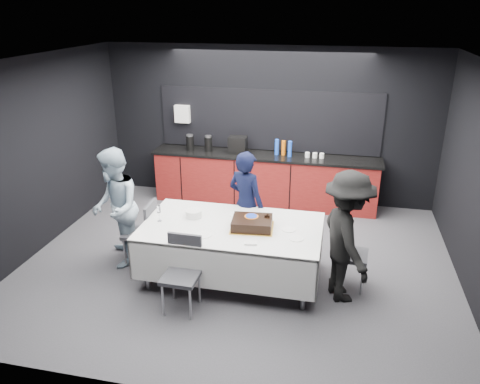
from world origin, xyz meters
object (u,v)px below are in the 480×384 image
Objects in this scene: plate_stack at (194,214)px; person_left at (115,208)px; party_table at (232,235)px; champagne_flute at (159,210)px; chair_near at (183,267)px; chair_left at (144,228)px; person_center at (246,204)px; cake_assembly at (252,223)px; person_right at (347,237)px; chair_right at (345,248)px.

person_left is (-1.11, -0.07, 0.01)m from plate_stack.
party_table is 10.55× the size of plate_stack.
champagne_flute is at bearing 51.77° from person_left.
party_table is at bearing 59.91° from chair_near.
person_left is at bearing 146.69° from chair_near.
plate_stack is 0.78m from chair_left.
champagne_flute is at bearing 62.14° from person_center.
chair_left is at bearing 47.79° from person_center.
person_left is (-0.70, 0.15, -0.10)m from champagne_flute.
chair_left is at bearing 134.56° from chair_near.
chair_near is (0.13, -0.88, -0.30)m from plate_stack.
person_left is at bearing 44.71° from person_center.
cake_assembly is 1.05m from chair_near.
cake_assembly reaches higher than plate_stack.
person_left reaches higher than champagne_flute.
person_left is at bearing 65.19° from person_right.
person_left is at bearing 177.49° from party_table.
party_table is at bearing 63.80° from person_right.
person_center is at bearing 42.83° from plate_stack.
chair_right is 0.59× the size of person_center.
person_left is (-1.94, 0.09, -0.01)m from cake_assembly.
chair_near is at bearing -81.58° from plate_stack.
champagne_flute is at bearing 128.90° from chair_near.
person_center is (0.47, 1.44, 0.25)m from chair_near.
person_center is (1.33, 0.57, 0.25)m from chair_left.
plate_stack is 0.24× the size of chair_left.
chair_left is at bearing 147.30° from champagne_flute.
champagne_flute reaches higher than chair_near.
chair_left is 1.22m from chair_near.
party_table is 1.39× the size of person_right.
person_left is at bearing -178.53° from chair_right.
party_table is 1.30m from chair_left.
plate_stack is 0.24× the size of chair_right.
chair_left is 1.00× the size of chair_near.
chair_near is 1.51m from person_left.
chair_right is 1.54m from person_center.
party_table is 1.01m from champagne_flute.
person_center is 1.82m from person_left.
person_left reaches higher than cake_assembly.
champagne_flute is at bearing -177.29° from cake_assembly.
person_left reaches higher than chair_near.
plate_stack is 0.13× the size of person_right.
party_table is at bearing 110.92° from person_center.
chair_left and chair_near have the same top height.
plate_stack is 0.24× the size of chair_near.
cake_assembly is 1.24m from chair_right.
cake_assembly is at bearing 2.71° from champagne_flute.
cake_assembly is at bearing -10.87° from plate_stack.
chair_near is 2.00m from person_right.
chair_near is (0.54, -0.66, -0.40)m from champagne_flute.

